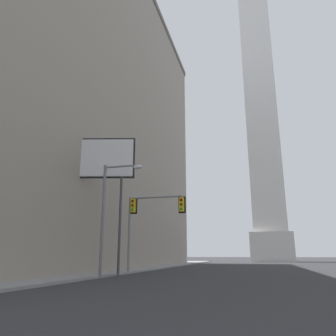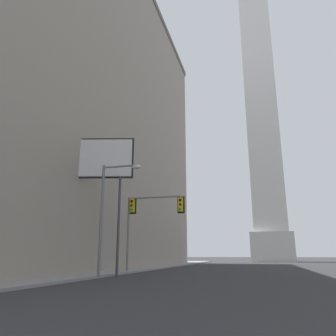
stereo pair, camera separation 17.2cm
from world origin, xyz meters
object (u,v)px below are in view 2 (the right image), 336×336
Objects in this scene: street_lamp at (108,206)px; traffic_light_mid_left at (147,214)px; obelisk at (259,91)px; billboard_sign at (95,163)px.

traffic_light_mid_left is at bearing 80.88° from street_lamp.
obelisk is 63.88m from street_lamp.
billboard_sign is (-1.62, 0.93, 3.29)m from street_lamp.
obelisk is 8.23× the size of billboard_sign.
obelisk is at bearing 77.13° from traffic_light_mid_left.
obelisk is 10.92× the size of street_lamp.
traffic_light_mid_left is at bearing 60.39° from billboard_sign.
obelisk is at bearing 77.50° from street_lamp.
billboard_sign is at bearing 150.28° from street_lamp.
street_lamp reaches higher than traffic_light_mid_left.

